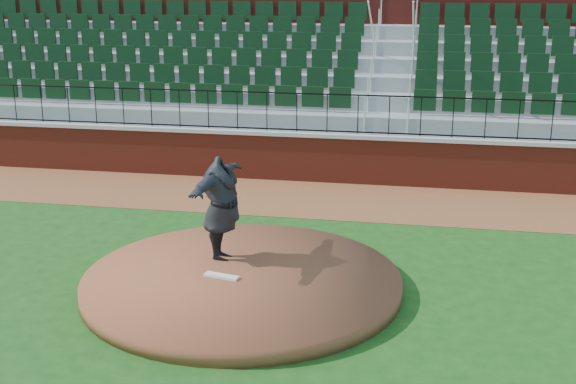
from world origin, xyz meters
name	(u,v)px	position (x,y,z in m)	size (l,w,h in m)	color
ground	(272,286)	(0.00, 0.00, 0.00)	(90.00, 90.00, 0.00)	#174513
warning_track	(317,198)	(0.00, 5.40, 0.01)	(34.00, 3.20, 0.01)	brown
field_wall	(326,159)	(0.00, 7.00, 0.60)	(34.00, 0.35, 1.20)	maroon
wall_cap	(327,135)	(0.00, 7.00, 1.25)	(34.00, 0.45, 0.10)	#B7B7B7
wall_railing	(327,114)	(0.00, 7.00, 1.80)	(34.00, 0.05, 1.00)	black
seating_stands	(340,79)	(0.00, 9.72, 2.30)	(34.00, 5.10, 4.60)	gray
concourse_wall	(351,53)	(0.00, 12.52, 2.75)	(34.00, 0.50, 5.50)	maroon
pitchers_mound	(242,282)	(-0.50, -0.20, 0.12)	(5.54, 5.54, 0.25)	brown
pitching_rubber	(222,276)	(-0.83, -0.33, 0.27)	(0.62, 0.16, 0.04)	white
pitcher	(221,208)	(-1.05, 0.54, 1.22)	(2.38, 0.65, 1.93)	black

